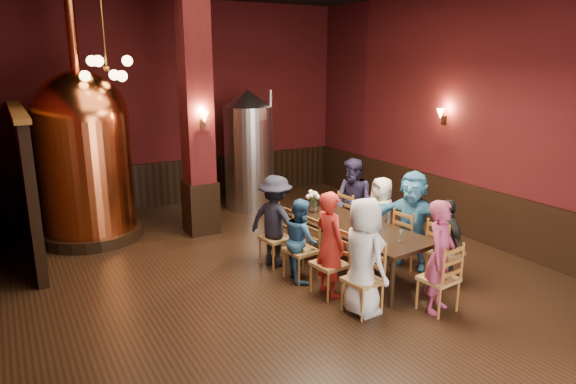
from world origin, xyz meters
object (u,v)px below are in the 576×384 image
person_2 (301,239)px  steel_vessel (249,150)px  copper_kettle (84,154)px  person_0 (364,257)px  person_1 (330,244)px  dining_table (358,231)px  rose_vase (314,198)px

person_2 → steel_vessel: 4.08m
copper_kettle → steel_vessel: bearing=6.7°
person_0 → steel_vessel: bearing=-9.6°
person_2 → copper_kettle: 4.38m
person_1 → person_2: 0.67m
person_0 → person_1: bearing=6.2°
person_2 → steel_vessel: bearing=0.6°
dining_table → steel_vessel: bearing=81.9°
dining_table → rose_vase: (-0.19, 0.99, 0.31)m
dining_table → copper_kettle: (-3.35, 3.73, 0.90)m
person_0 → rose_vase: person_0 is taller
dining_table → rose_vase: rose_vase is taller
steel_vessel → rose_vase: steel_vessel is taller
person_0 → copper_kettle: size_ratio=0.36×
person_2 → rose_vase: (0.70, 0.75, 0.37)m
person_0 → person_2: 1.34m
person_1 → rose_vase: (0.62, 1.41, 0.24)m
dining_table → rose_vase: bearing=94.1°
dining_table → steel_vessel: (0.11, 4.13, 0.62)m
person_0 → person_2: person_0 is taller
person_0 → rose_vase: (0.54, 2.08, 0.22)m
steel_vessel → rose_vase: size_ratio=6.79×
person_1 → person_2: size_ratio=1.21×
person_1 → steel_vessel: bearing=-14.2°
person_1 → steel_vessel: steel_vessel is taller
person_0 → steel_vessel: (0.84, 5.22, 0.52)m
dining_table → copper_kettle: 5.09m
dining_table → person_0: (-0.73, -1.09, 0.10)m
copper_kettle → rose_vase: copper_kettle is taller
person_0 → rose_vase: 2.16m
dining_table → steel_vessel: size_ratio=0.96×
dining_table → copper_kettle: copper_kettle is taller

